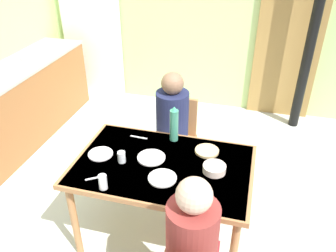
{
  "coord_description": "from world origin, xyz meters",
  "views": [
    {
      "loc": [
        0.78,
        -2.2,
        2.36
      ],
      "look_at": [
        0.2,
        -0.06,
        1.01
      ],
      "focal_mm": 36.82,
      "sensor_mm": 36.0,
      "label": 1
    }
  ],
  "objects_px": {
    "kitchen_counter": "(21,103)",
    "dining_table": "(163,172)",
    "person_near_diner": "(192,238)",
    "chair_far_diner": "(175,136)",
    "water_bottle_green_near": "(174,124)",
    "serving_bowl_center": "(214,169)",
    "person_far_diner": "(172,118)"
  },
  "relations": [
    {
      "from": "dining_table",
      "to": "person_near_diner",
      "type": "xyz_separation_m",
      "value": [
        0.36,
        -0.65,
        0.1
      ]
    },
    {
      "from": "dining_table",
      "to": "person_near_diner",
      "type": "distance_m",
      "value": 0.75
    },
    {
      "from": "person_near_diner",
      "to": "chair_far_diner",
      "type": "bearing_deg",
      "value": 107.81
    },
    {
      "from": "person_near_diner",
      "to": "kitchen_counter",
      "type": "bearing_deg",
      "value": 144.83
    },
    {
      "from": "chair_far_diner",
      "to": "serving_bowl_center",
      "type": "xyz_separation_m",
      "value": [
        0.49,
        -0.77,
        0.28
      ]
    },
    {
      "from": "dining_table",
      "to": "serving_bowl_center",
      "type": "xyz_separation_m",
      "value": [
        0.39,
        0.01,
        0.1
      ]
    },
    {
      "from": "kitchen_counter",
      "to": "dining_table",
      "type": "xyz_separation_m",
      "value": [
        2.08,
        -1.07,
        0.23
      ]
    },
    {
      "from": "kitchen_counter",
      "to": "person_near_diner",
      "type": "relative_size",
      "value": 2.9
    },
    {
      "from": "water_bottle_green_near",
      "to": "kitchen_counter",
      "type": "bearing_deg",
      "value": 160.87
    },
    {
      "from": "chair_far_diner",
      "to": "person_far_diner",
      "type": "height_order",
      "value": "person_far_diner"
    },
    {
      "from": "kitchen_counter",
      "to": "water_bottle_green_near",
      "type": "bearing_deg",
      "value": -19.13
    },
    {
      "from": "person_near_diner",
      "to": "serving_bowl_center",
      "type": "height_order",
      "value": "person_near_diner"
    },
    {
      "from": "kitchen_counter",
      "to": "person_far_diner",
      "type": "xyz_separation_m",
      "value": [
        1.98,
        -0.42,
        0.33
      ]
    },
    {
      "from": "person_near_diner",
      "to": "water_bottle_green_near",
      "type": "distance_m",
      "value": 1.07
    },
    {
      "from": "person_near_diner",
      "to": "water_bottle_green_near",
      "type": "relative_size",
      "value": 2.46
    },
    {
      "from": "serving_bowl_center",
      "to": "person_far_diner",
      "type": "bearing_deg",
      "value": 127.45
    },
    {
      "from": "kitchen_counter",
      "to": "chair_far_diner",
      "type": "bearing_deg",
      "value": -8.04
    },
    {
      "from": "chair_far_diner",
      "to": "person_near_diner",
      "type": "distance_m",
      "value": 1.54
    },
    {
      "from": "person_far_diner",
      "to": "chair_far_diner",
      "type": "bearing_deg",
      "value": -90.0
    },
    {
      "from": "kitchen_counter",
      "to": "dining_table",
      "type": "relative_size",
      "value": 1.65
    },
    {
      "from": "kitchen_counter",
      "to": "dining_table",
      "type": "height_order",
      "value": "kitchen_counter"
    },
    {
      "from": "serving_bowl_center",
      "to": "chair_far_diner",
      "type": "bearing_deg",
      "value": 122.25
    },
    {
      "from": "chair_far_diner",
      "to": "water_bottle_green_near",
      "type": "relative_size",
      "value": 2.77
    },
    {
      "from": "water_bottle_green_near",
      "to": "person_far_diner",
      "type": "bearing_deg",
      "value": 107.71
    },
    {
      "from": "kitchen_counter",
      "to": "person_far_diner",
      "type": "distance_m",
      "value": 2.05
    },
    {
      "from": "kitchen_counter",
      "to": "dining_table",
      "type": "bearing_deg",
      "value": -27.21
    },
    {
      "from": "dining_table",
      "to": "person_far_diner",
      "type": "relative_size",
      "value": 1.75
    },
    {
      "from": "chair_far_diner",
      "to": "kitchen_counter",
      "type": "bearing_deg",
      "value": -8.04
    },
    {
      "from": "water_bottle_green_near",
      "to": "serving_bowl_center",
      "type": "height_order",
      "value": "water_bottle_green_near"
    },
    {
      "from": "person_far_diner",
      "to": "serving_bowl_center",
      "type": "xyz_separation_m",
      "value": [
        0.49,
        -0.64,
        0.0
      ]
    },
    {
      "from": "water_bottle_green_near",
      "to": "serving_bowl_center",
      "type": "bearing_deg",
      "value": -40.45
    },
    {
      "from": "person_near_diner",
      "to": "person_far_diner",
      "type": "distance_m",
      "value": 1.38
    }
  ]
}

